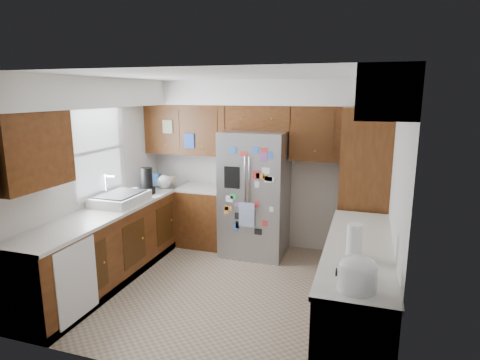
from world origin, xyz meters
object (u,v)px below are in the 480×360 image
rice_cooker (357,273)px  paper_towel (354,240)px  fridge (255,194)px  pantry (364,190)px

rice_cooker → paper_towel: bearing=94.2°
rice_cooker → paper_towel: (-0.05, 0.62, 0.02)m
fridge → paper_towel: size_ratio=6.07×
pantry → fridge: 1.51m
fridge → paper_towel: fridge is taller
pantry → fridge: pantry is taller
pantry → fridge: (-1.50, 0.05, -0.17)m
pantry → fridge: size_ratio=1.19×
pantry → rice_cooker: pantry is taller
paper_towel → fridge: bearing=126.5°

